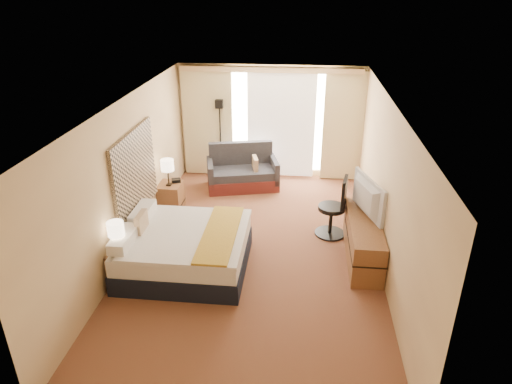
# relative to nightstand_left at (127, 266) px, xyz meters

# --- Properties ---
(floor) EXTENTS (4.20, 7.00, 0.02)m
(floor) POSITION_rel_nightstand_left_xyz_m (1.87, 1.05, -0.28)
(floor) COLOR #531817
(floor) RESTS_ON ground
(ceiling) EXTENTS (4.20, 7.00, 0.02)m
(ceiling) POSITION_rel_nightstand_left_xyz_m (1.87, 1.05, 2.33)
(ceiling) COLOR white
(ceiling) RESTS_ON wall_back
(wall_back) EXTENTS (4.20, 0.02, 2.60)m
(wall_back) POSITION_rel_nightstand_left_xyz_m (1.87, 4.55, 1.02)
(wall_back) COLOR beige
(wall_back) RESTS_ON ground
(wall_front) EXTENTS (4.20, 0.02, 2.60)m
(wall_front) POSITION_rel_nightstand_left_xyz_m (1.87, -2.45, 1.02)
(wall_front) COLOR beige
(wall_front) RESTS_ON ground
(wall_left) EXTENTS (0.02, 7.00, 2.60)m
(wall_left) POSITION_rel_nightstand_left_xyz_m (-0.23, 1.05, 1.02)
(wall_left) COLOR beige
(wall_left) RESTS_ON ground
(wall_right) EXTENTS (0.02, 7.00, 2.60)m
(wall_right) POSITION_rel_nightstand_left_xyz_m (3.97, 1.05, 1.02)
(wall_right) COLOR beige
(wall_right) RESTS_ON ground
(headboard) EXTENTS (0.06, 1.85, 1.50)m
(headboard) POSITION_rel_nightstand_left_xyz_m (-0.19, 1.25, 1.01)
(headboard) COLOR black
(headboard) RESTS_ON wall_left
(nightstand_left) EXTENTS (0.45, 0.52, 0.55)m
(nightstand_left) POSITION_rel_nightstand_left_xyz_m (0.00, 0.00, 0.00)
(nightstand_left) COLOR brown
(nightstand_left) RESTS_ON floor
(nightstand_right) EXTENTS (0.45, 0.52, 0.55)m
(nightstand_right) POSITION_rel_nightstand_left_xyz_m (0.00, 2.50, 0.00)
(nightstand_right) COLOR brown
(nightstand_right) RESTS_ON floor
(media_dresser) EXTENTS (0.50, 1.80, 0.70)m
(media_dresser) POSITION_rel_nightstand_left_xyz_m (3.70, 1.05, 0.07)
(media_dresser) COLOR brown
(media_dresser) RESTS_ON floor
(window) EXTENTS (2.30, 0.02, 2.30)m
(window) POSITION_rel_nightstand_left_xyz_m (2.12, 4.52, 1.04)
(window) COLOR white
(window) RESTS_ON wall_back
(curtains) EXTENTS (4.12, 0.19, 2.56)m
(curtains) POSITION_rel_nightstand_left_xyz_m (1.87, 4.44, 1.13)
(curtains) COLOR beige
(curtains) RESTS_ON floor
(bed) EXTENTS (1.96, 1.79, 0.95)m
(bed) POSITION_rel_nightstand_left_xyz_m (0.81, 0.45, 0.07)
(bed) COLOR black
(bed) RESTS_ON floor
(loveseat) EXTENTS (1.71, 1.19, 0.97)m
(loveseat) POSITION_rel_nightstand_left_xyz_m (1.31, 3.75, 0.05)
(loveseat) COLOR #591D19
(loveseat) RESTS_ON floor
(floor_lamp) EXTENTS (0.23, 0.23, 1.85)m
(floor_lamp) POSITION_rel_nightstand_left_xyz_m (0.72, 4.35, 1.03)
(floor_lamp) COLOR black
(floor_lamp) RESTS_ON floor
(desk_chair) EXTENTS (0.55, 0.55, 1.14)m
(desk_chair) POSITION_rel_nightstand_left_xyz_m (3.26, 1.78, 0.23)
(desk_chair) COLOR black
(desk_chair) RESTS_ON floor
(lamp_left) EXTENTS (0.25, 0.25, 0.52)m
(lamp_left) POSITION_rel_nightstand_left_xyz_m (-0.06, -0.07, 0.68)
(lamp_left) COLOR black
(lamp_left) RESTS_ON nightstand_left
(lamp_right) EXTENTS (0.26, 0.26, 0.55)m
(lamp_right) POSITION_rel_nightstand_left_xyz_m (0.00, 2.43, 0.70)
(lamp_right) COLOR black
(lamp_right) RESTS_ON nightstand_right
(tissue_box) EXTENTS (0.15, 0.15, 0.11)m
(tissue_box) POSITION_rel_nightstand_left_xyz_m (0.04, -0.16, 0.33)
(tissue_box) COLOR #9ACAEE
(tissue_box) RESTS_ON nightstand_left
(telephone) EXTENTS (0.21, 0.19, 0.07)m
(telephone) POSITION_rel_nightstand_left_xyz_m (0.10, 2.61, 0.31)
(telephone) COLOR black
(telephone) RESTS_ON nightstand_right
(television) EXTENTS (0.48, 1.09, 0.64)m
(television) POSITION_rel_nightstand_left_xyz_m (3.65, 1.30, 0.74)
(television) COLOR black
(television) RESTS_ON media_dresser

